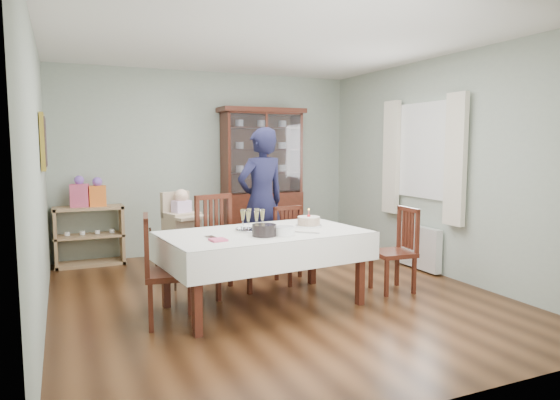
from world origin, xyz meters
TOP-DOWN VIEW (x-y plane):
  - floor at (0.00, 0.00)m, footprint 5.00×5.00m
  - room_shell at (0.00, 0.53)m, footprint 5.00×5.00m
  - dining_table at (-0.24, -0.28)m, footprint 2.11×1.35m
  - china_cabinet at (0.75, 2.26)m, footprint 1.30×0.48m
  - sideboard at (-1.75, 2.28)m, footprint 0.90×0.38m
  - picture_frame at (-2.22, 0.80)m, footprint 0.04×0.48m
  - window at (2.22, 0.30)m, footprint 0.04×1.02m
  - curtain_left at (2.16, -0.32)m, footprint 0.07×0.30m
  - curtain_right at (2.16, 0.92)m, footprint 0.07×0.30m
  - radiator at (2.16, 0.30)m, footprint 0.10×0.80m
  - chair_far_left at (-0.48, 0.31)m, footprint 0.58×0.58m
  - chair_far_right at (0.43, 0.42)m, footprint 0.43×0.43m
  - chair_end_left at (-1.22, -0.40)m, footprint 0.51×0.51m
  - chair_end_right at (1.28, -0.37)m, footprint 0.45×0.45m
  - woman at (0.21, 0.92)m, footprint 0.75×0.57m
  - high_chair at (-0.79, 0.95)m, footprint 0.63×0.63m
  - champagne_tray at (-0.32, -0.18)m, footprint 0.35×0.35m
  - birthday_cake at (0.32, -0.17)m, footprint 0.28×0.28m
  - plate_stack_dark at (-0.32, -0.50)m, footprint 0.27×0.27m
  - plate_stack_white at (-0.14, -0.55)m, footprint 0.23×0.23m
  - napkin_stack at (-0.80, -0.57)m, footprint 0.16×0.16m
  - cutlery at (-0.84, -0.38)m, footprint 0.11×0.15m
  - cake_knife at (0.11, -0.52)m, footprint 0.22×0.21m
  - gift_bag_pink at (-1.85, 2.26)m, footprint 0.25×0.19m
  - gift_bag_orange at (-1.63, 2.26)m, footprint 0.22×0.16m

SIDE VIEW (x-z plane):
  - floor at x=0.00m, z-range 0.00..0.00m
  - chair_far_right at x=0.43m, z-range -0.18..0.70m
  - chair_end_right at x=1.28m, z-range -0.19..0.74m
  - chair_end_left at x=-1.22m, z-range -0.20..0.80m
  - radiator at x=2.16m, z-range 0.02..0.57m
  - chair_far_left at x=-0.48m, z-range -0.22..0.85m
  - dining_table at x=-0.24m, z-range 0.00..0.76m
  - sideboard at x=-1.75m, z-range 0.00..0.80m
  - high_chair at x=-0.79m, z-range -0.12..0.98m
  - cutlery at x=-0.84m, z-range 0.76..0.77m
  - cake_knife at x=0.11m, z-range 0.76..0.77m
  - napkin_stack at x=-0.80m, z-range 0.76..0.78m
  - plate_stack_white at x=-0.14m, z-range 0.76..0.84m
  - birthday_cake at x=0.32m, z-range 0.72..0.91m
  - plate_stack_dark at x=-0.32m, z-range 0.76..0.87m
  - champagne_tray at x=-0.32m, z-range 0.72..0.93m
  - woman at x=0.21m, z-range 0.00..1.83m
  - gift_bag_orange at x=-1.63m, z-range 0.78..1.17m
  - gift_bag_pink at x=-1.85m, z-range 0.78..1.19m
  - china_cabinet at x=0.75m, z-range 0.04..2.21m
  - curtain_left at x=2.16m, z-range 0.67..2.23m
  - curtain_right at x=2.16m, z-range 0.67..2.23m
  - window at x=2.22m, z-range 0.94..2.16m
  - picture_frame at x=-2.22m, z-range 1.36..1.94m
  - room_shell at x=0.00m, z-range -0.80..4.20m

